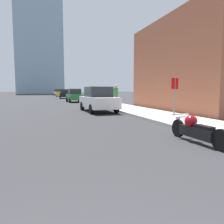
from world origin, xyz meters
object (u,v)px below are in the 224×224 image
object	(u,v)px
stop_sign	(175,90)
pedestrian	(116,95)
parked_car_white	(98,99)
parked_car_black	(65,94)
parked_car_green	(75,96)
parked_car_silver	(57,92)
parked_car_yellow	(60,93)
motorcycle	(195,130)

from	to	relation	value
stop_sign	pedestrian	world-z (taller)	stop_sign
parked_car_white	parked_car_black	distance (m)	25.35
parked_car_white	pedestrian	distance (m)	3.81
parked_car_white	parked_car_green	xyz separation A→B (m)	(0.07, 12.80, -0.04)
parked_car_black	stop_sign	distance (m)	30.32
parked_car_green	parked_car_silver	size ratio (longest dim) A/B	0.93
parked_car_black	parked_car_silver	xyz separation A→B (m)	(-0.03, 24.42, 0.03)
pedestrian	parked_car_yellow	bearing A→B (deg)	93.60
parked_car_black	pedestrian	bearing A→B (deg)	-80.52
parked_car_silver	parked_car_white	bearing A→B (deg)	-87.74
parked_car_silver	stop_sign	xyz separation A→B (m)	(3.07, -54.58, 0.69)
parked_car_silver	pedestrian	world-z (taller)	pedestrian
parked_car_silver	stop_sign	bearing A→B (deg)	-84.49
parked_car_white	stop_sign	xyz separation A→B (m)	(3.10, -4.80, 0.68)
parked_car_yellow	parked_car_silver	distance (m)	11.17
parked_car_green	parked_car_black	size ratio (longest dim) A/B	0.85
parked_car_silver	pedestrian	distance (m)	46.83
parked_car_silver	pedestrian	size ratio (longest dim) A/B	2.24
pedestrian	parked_car_silver	bearing A→B (deg)	92.82
motorcycle	pedestrian	xyz separation A→B (m)	(1.80, 12.82, 0.73)
parked_car_green	parked_car_black	distance (m)	12.55
parked_car_black	parked_car_green	bearing A→B (deg)	-86.26
motorcycle	parked_car_black	xyz separation A→B (m)	(-0.47, 35.16, 0.44)
parked_car_green	parked_car_black	bearing A→B (deg)	87.81
parked_car_silver	stop_sign	distance (m)	54.67
parked_car_yellow	stop_sign	xyz separation A→B (m)	(3.01, -43.40, 0.69)
parked_car_white	parked_car_silver	world-z (taller)	parked_car_white
pedestrian	motorcycle	bearing A→B (deg)	-98.01
parked_car_white	motorcycle	bearing A→B (deg)	-89.30
parked_car_yellow	parked_car_silver	size ratio (longest dim) A/B	1.12
stop_sign	motorcycle	bearing A→B (deg)	-117.20
motorcycle	parked_car_green	xyz separation A→B (m)	(-0.45, 22.61, 0.44)
motorcycle	stop_sign	world-z (taller)	stop_sign
parked_car_black	pedestrian	distance (m)	22.46
parked_car_green	parked_car_silver	distance (m)	36.97
parked_car_white	pedestrian	world-z (taller)	pedestrian
parked_car_white	parked_car_yellow	bearing A→B (deg)	87.51
parked_car_yellow	parked_car_silver	world-z (taller)	parked_car_yellow
parked_car_green	parked_car_yellow	world-z (taller)	parked_car_yellow
parked_car_black	parked_car_yellow	xyz separation A→B (m)	(0.03, 13.25, 0.04)
parked_car_green	parked_car_yellow	distance (m)	25.80
parked_car_yellow	stop_sign	distance (m)	43.51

